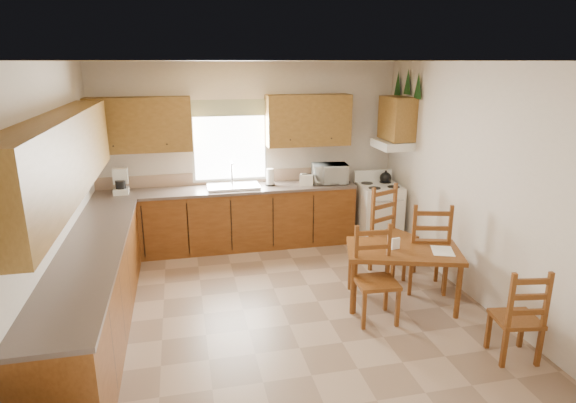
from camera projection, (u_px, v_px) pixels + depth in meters
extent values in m
plane|color=#9C8069|center=(281.00, 305.00, 5.53)|extent=(4.50, 4.50, 0.00)
plane|color=brown|center=(280.00, 61.00, 4.77)|extent=(4.50, 4.50, 0.00)
plane|color=beige|center=(54.00, 205.00, 4.67)|extent=(4.50, 4.50, 0.00)
plane|color=beige|center=(468.00, 181.00, 5.62)|extent=(4.50, 4.50, 0.00)
plane|color=beige|center=(250.00, 154.00, 7.25)|extent=(4.50, 4.50, 0.00)
plane|color=beige|center=(354.00, 283.00, 3.04)|extent=(4.50, 4.50, 0.00)
cube|color=brown|center=(229.00, 219.00, 7.15)|extent=(3.75, 0.60, 0.88)
cube|color=brown|center=(95.00, 294.00, 4.85)|extent=(0.60, 3.60, 0.88)
cube|color=brown|center=(228.00, 189.00, 7.02)|extent=(3.75, 0.63, 0.04)
cube|color=brown|center=(90.00, 252.00, 4.72)|extent=(0.63, 3.60, 0.04)
cube|color=#A1836A|center=(226.00, 177.00, 7.26)|extent=(3.75, 0.01, 0.18)
cube|color=brown|center=(140.00, 125.00, 6.63)|extent=(1.41, 0.33, 0.75)
cube|color=brown|center=(308.00, 120.00, 7.14)|extent=(1.25, 0.33, 0.75)
cube|color=brown|center=(62.00, 156.00, 4.42)|extent=(0.33, 3.60, 0.75)
cube|color=brown|center=(397.00, 118.00, 6.98)|extent=(0.33, 0.62, 0.62)
cube|color=silver|center=(392.00, 144.00, 7.07)|extent=(0.44, 0.62, 0.12)
cube|color=silver|center=(230.00, 142.00, 7.11)|extent=(1.13, 0.02, 1.18)
cube|color=white|center=(230.00, 142.00, 7.10)|extent=(1.05, 0.01, 1.10)
cube|color=#526C40|center=(229.00, 108.00, 6.94)|extent=(1.19, 0.01, 0.24)
cube|color=silver|center=(233.00, 186.00, 7.02)|extent=(0.75, 0.45, 0.04)
cone|color=#174118|center=(418.00, 85.00, 6.57)|extent=(0.22, 0.22, 0.36)
cone|color=#174118|center=(408.00, 81.00, 6.86)|extent=(0.22, 0.22, 0.36)
cone|color=#174118|center=(398.00, 83.00, 7.17)|extent=(0.22, 0.22, 0.36)
cube|color=silver|center=(378.00, 214.00, 7.36)|extent=(0.63, 0.65, 0.89)
cube|color=silver|center=(120.00, 182.00, 6.67)|extent=(0.27, 0.29, 0.34)
cylinder|color=white|center=(270.00, 177.00, 7.13)|extent=(0.12, 0.12, 0.25)
cube|color=silver|center=(307.00, 180.00, 7.16)|extent=(0.23, 0.19, 0.16)
imported|color=silver|center=(330.00, 173.00, 7.28)|extent=(0.52, 0.40, 0.29)
cube|color=brown|center=(401.00, 276.00, 5.50)|extent=(1.40, 1.06, 0.67)
cube|color=brown|center=(426.00, 246.00, 5.80)|extent=(0.57, 0.55, 1.12)
cube|color=brown|center=(517.00, 313.00, 4.44)|extent=(0.44, 0.43, 0.93)
cube|color=brown|center=(394.00, 231.00, 6.27)|extent=(0.62, 0.60, 1.13)
cube|color=brown|center=(377.00, 276.00, 5.09)|extent=(0.45, 0.43, 1.02)
cube|color=white|center=(443.00, 251.00, 5.35)|extent=(0.32, 0.37, 0.00)
cube|color=white|center=(396.00, 244.00, 5.38)|extent=(0.10, 0.04, 0.13)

